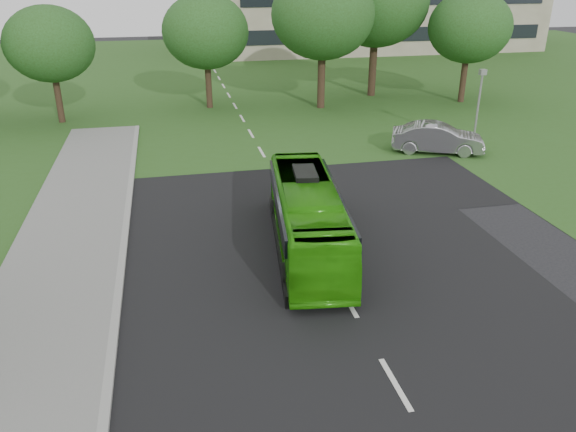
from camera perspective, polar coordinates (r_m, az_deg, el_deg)
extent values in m
plane|color=black|center=(16.52, 8.18, -12.15)|extent=(160.00, 160.00, 0.00)
cube|color=black|center=(34.20, -3.28, 7.48)|extent=(14.00, 120.00, 0.01)
cube|color=black|center=(28.58, -1.34, 4.17)|extent=(80.00, 12.00, 0.01)
cube|color=silver|center=(29.50, -1.71, 4.83)|extent=(0.15, 90.00, 0.01)
cube|color=#2C561C|center=(58.44, -7.33, 14.23)|extent=(120.00, 60.00, 0.01)
cylinder|color=black|center=(41.49, -22.24, 10.74)|extent=(0.43, 0.43, 2.87)
ellipsoid|color=#244416|center=(40.92, -23.07, 15.78)|extent=(5.70, 5.70, 4.85)
cylinder|color=black|center=(43.20, -8.05, 12.80)|extent=(0.45, 0.45, 3.01)
ellipsoid|color=#244416|center=(42.63, -8.37, 18.05)|extent=(6.19, 6.19, 5.26)
cylinder|color=black|center=(42.76, 3.39, 13.34)|extent=(0.56, 0.56, 3.70)
ellipsoid|color=#244416|center=(42.15, 3.56, 19.75)|extent=(7.34, 7.34, 6.24)
cylinder|color=black|center=(47.53, 8.57, 14.40)|extent=(0.61, 0.61, 4.04)
ellipsoid|color=#244416|center=(46.97, 8.99, 20.74)|extent=(8.11, 8.11, 6.90)
cylinder|color=black|center=(46.78, 17.35, 12.90)|extent=(0.47, 0.47, 3.13)
ellipsoid|color=#244416|center=(46.26, 17.99, 17.79)|extent=(6.16, 6.16, 5.24)
imported|color=#2FA30E|center=(20.65, 2.00, -0.05)|extent=(3.28, 9.40, 2.56)
imported|color=#98989C|center=(33.13, 14.95, 7.66)|extent=(5.37, 3.59, 1.68)
cylinder|color=gray|center=(35.06, 18.70, 10.17)|extent=(0.12, 0.12, 4.14)
cube|color=gray|center=(34.65, 19.18, 13.64)|extent=(0.43, 0.39, 0.31)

